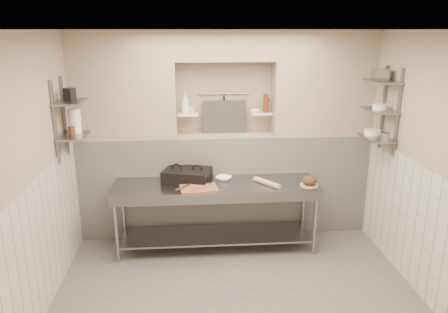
{
  "coord_description": "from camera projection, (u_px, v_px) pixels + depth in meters",
  "views": [
    {
      "loc": [
        -0.48,
        -4.05,
        2.8
      ],
      "look_at": [
        -0.08,
        0.9,
        1.35
      ],
      "focal_mm": 35.0,
      "sensor_mm": 36.0,
      "label": 1
    }
  ],
  "objects": [
    {
      "name": "alcove_shelf_right",
      "position": [
        261.0,
        113.0,
        5.93
      ],
      "size": [
        0.28,
        0.16,
        0.02
      ],
      "primitive_type": "cube",
      "color": "white",
      "rests_on": "backwall_lower"
    },
    {
      "name": "hanging_steel",
      "position": [
        224.0,
        106.0,
        6.02
      ],
      "size": [
        0.02,
        0.02,
        0.3
      ],
      "primitive_type": "cylinder",
      "color": "black",
      "rests_on": "utensil_rail"
    },
    {
      "name": "wall_front",
      "position": [
        281.0,
        295.0,
        2.39
      ],
      "size": [
        4.0,
        0.1,
        2.8
      ],
      "primitive_type": "cube",
      "color": "tan",
      "rests_on": "ground"
    },
    {
      "name": "shelf_rail_right_a",
      "position": [
        383.0,
        107.0,
        5.53
      ],
      "size": [
        0.03,
        0.03,
        1.05
      ],
      "primitive_type": "cube",
      "color": "slate",
      "rests_on": "wall_right"
    },
    {
      "name": "alcove_shelf_left",
      "position": [
        188.0,
        115.0,
        5.86
      ],
      "size": [
        0.28,
        0.16,
        0.02
      ],
      "primitive_type": "cube",
      "color": "white",
      "rests_on": "backwall_lower"
    },
    {
      "name": "canister_right",
      "position": [
        385.0,
        137.0,
        5.19
      ],
      "size": [
        0.11,
        0.11,
        0.11
      ],
      "primitive_type": "cylinder",
      "color": "gray",
      "rests_on": "wall_shelf_right_lower"
    },
    {
      "name": "jug_left",
      "position": [
        75.0,
        121.0,
        5.18
      ],
      "size": [
        0.14,
        0.14,
        0.29
      ],
      "primitive_type": "cylinder",
      "color": "white",
      "rests_on": "wall_shelf_left_lower"
    },
    {
      "name": "utensil_rail",
      "position": [
        224.0,
        94.0,
        5.99
      ],
      "size": [
        0.7,
        0.02,
        0.02
      ],
      "primitive_type": "cylinder",
      "rotation": [
        0.0,
        1.57,
        0.0
      ],
      "color": "gray",
      "rests_on": "wall_back"
    },
    {
      "name": "backwall_pillar_left",
      "position": [
        124.0,
        85.0,
        5.68
      ],
      "size": [
        1.35,
        0.4,
        1.4
      ],
      "primitive_type": "cube",
      "color": "tan",
      "rests_on": "backwall_lower"
    },
    {
      "name": "backwall_header",
      "position": [
        225.0,
        45.0,
        5.64
      ],
      "size": [
        1.3,
        0.4,
        0.4
      ],
      "primitive_type": "cube",
      "color": "tan",
      "rests_on": "backwall_lower"
    },
    {
      "name": "bread_loaf",
      "position": [
        309.0,
        180.0,
        5.5
      ],
      "size": [
        0.19,
        0.19,
        0.11
      ],
      "primitive_type": "ellipsoid",
      "color": "#4C2D19",
      "rests_on": "bread_board"
    },
    {
      "name": "wall_shelf_right_upper",
      "position": [
        383.0,
        81.0,
        5.23
      ],
      "size": [
        0.3,
        0.5,
        0.03
      ],
      "primitive_type": "cube",
      "color": "slate",
      "rests_on": "wall_right"
    },
    {
      "name": "condiment_c",
      "position": [
        267.0,
        107.0,
        5.95
      ],
      "size": [
        0.08,
        0.08,
        0.13
      ],
      "primitive_type": "cylinder",
      "color": "white",
      "rests_on": "alcove_shelf_right"
    },
    {
      "name": "wall_left",
      "position": [
        25.0,
        183.0,
        4.15
      ],
      "size": [
        0.1,
        3.9,
        2.8
      ],
      "primitive_type": "cube",
      "color": "tan",
      "rests_on": "ground"
    },
    {
      "name": "wall_shelf_right_lower",
      "position": [
        377.0,
        138.0,
        5.42
      ],
      "size": [
        0.3,
        0.5,
        0.02
      ],
      "primitive_type": "cube",
      "color": "slate",
      "rests_on": "wall_right"
    },
    {
      "name": "wainscot_right",
      "position": [
        424.0,
        234.0,
        4.65
      ],
      "size": [
        0.02,
        3.9,
        1.4
      ],
      "primitive_type": "cube",
      "color": "silver",
      "rests_on": "floor"
    },
    {
      "name": "jar_alcove",
      "position": [
        192.0,
        109.0,
        5.85
      ],
      "size": [
        0.07,
        0.07,
        0.11
      ],
      "primitive_type": "cube",
      "color": "tan",
      "rests_on": "alcove_shelf_left"
    },
    {
      "name": "mixing_bowl",
      "position": [
        224.0,
        178.0,
        5.71
      ],
      "size": [
        0.26,
        0.26,
        0.05
      ],
      "primitive_type": "imported",
      "rotation": [
        0.0,
        0.0,
        -0.39
      ],
      "color": "white",
      "rests_on": "prep_table"
    },
    {
      "name": "bowl_right_mid",
      "position": [
        380.0,
        107.0,
        5.32
      ],
      "size": [
        0.17,
        0.17,
        0.06
      ],
      "primitive_type": "cylinder",
      "color": "white",
      "rests_on": "wall_shelf_right_mid"
    },
    {
      "name": "bread_board",
      "position": [
        309.0,
        185.0,
        5.52
      ],
      "size": [
        0.23,
        0.23,
        0.01
      ],
      "primitive_type": "cylinder",
      "color": "#C4AB8B",
      "rests_on": "prep_table"
    },
    {
      "name": "rolling_pin",
      "position": [
        267.0,
        183.0,
        5.53
      ],
      "size": [
        0.31,
        0.38,
        0.06
      ],
      "primitive_type": "cylinder",
      "rotation": [
        1.57,
        0.0,
        0.66
      ],
      "color": "#C4AB8B",
      "rests_on": "prep_table"
    },
    {
      "name": "wall_back",
      "position": [
        223.0,
        131.0,
        6.22
      ],
      "size": [
        4.0,
        0.1,
        2.8
      ],
      "primitive_type": "cube",
      "color": "tan",
      "rests_on": "ground"
    },
    {
      "name": "panini_press",
      "position": [
        187.0,
        175.0,
        5.66
      ],
      "size": [
        0.68,
        0.57,
        0.16
      ],
      "rotation": [
        0.0,
        0.0,
        -0.29
      ],
      "color": "black",
      "rests_on": "prep_table"
    },
    {
      "name": "bottle_soap",
      "position": [
        185.0,
        103.0,
        5.79
      ],
      "size": [
        0.12,
        0.12,
        0.28
      ],
      "primitive_type": "imported",
      "rotation": [
        0.0,
        0.0,
        0.09
      ],
      "color": "white",
      "rests_on": "alcove_shelf_left"
    },
    {
      "name": "box_left_upper",
      "position": [
        70.0,
        94.0,
        4.98
      ],
      "size": [
        0.14,
        0.14,
        0.15
      ],
      "primitive_type": "cube",
      "rotation": [
        0.0,
        0.0,
        -0.39
      ],
      "color": "black",
      "rests_on": "wall_shelf_left_upper"
    },
    {
      "name": "ceiling",
      "position": [
        241.0,
        24.0,
        3.9
      ],
      "size": [
        4.0,
        3.9,
        0.1
      ],
      "primitive_type": "cube",
      "color": "silver",
      "rests_on": "ground"
    },
    {
      "name": "alcove_sill",
      "position": [
        225.0,
        135.0,
        5.98
      ],
      "size": [
        1.3,
        0.4,
        0.02
      ],
      "primitive_type": "cube",
      "color": "tan",
      "rests_on": "backwall_lower"
    },
    {
      "name": "shelf_rail_right_b",
      "position": [
        398.0,
        113.0,
        5.14
      ],
      "size": [
        0.03,
        0.03,
        1.05
      ],
      "primitive_type": "cube",
      "color": "slate",
      "rests_on": "wall_right"
    },
    {
      "name": "cutting_board",
      "position": [
        199.0,
        189.0,
        5.34
      ],
      "size": [
        0.48,
        0.36,
        0.04
      ],
      "primitive_type": "cube",
      "rotation": [
        0.0,
        0.0,
        0.11
      ],
      "color": "brown",
      "rests_on": "prep_table"
    },
    {
      "name": "wall_shelf_left_upper",
      "position": [
        70.0,
        102.0,
        5.0
      ],
      "size": [
        0.3,
        0.5,
        0.03
      ],
      "primitive_type": "cube",
      "color": "slate",
      "rests_on": "wall_left"
    },
    {
      "name": "bowl_alcove",
      "position": [
        255.0,
        111.0,
        5.9
      ],
      "size": [
        0.14,
        0.14,
        0.04
      ],
      "primitive_type": "imported",
      "rotation": [
        0.0,
        0.0,
        -0.03
      ],
      "color": "white",
      "rests_on": "alcove_shelf_right"
    },
    {
      "name": "tongs",
      "position": [
        183.0,
        187.0,
        5.31
      ],
      "size": [
        0.18,
        0.22,
        0.02
      ],
      "primitive_type": "cylinder",
      "rotation": [
        1.57,
        0.0,
        -0.66
      ],
      "color": "gray",
      "rests_on": "cutting_board"
    },
    {
      "name": "condiment_b",
      "position": [
        266.0,
        103.0,
        5.89
      ],
      "size": [
        0.06,
        0.06,
        0.26
      ],
      "primitive_type": "cylinder",
      "color": "#502415",
      "rests_on": "alcove_shelf_right"
    },
    {
      "name": "wall_shelf_right_mid",
      "position": [
        380.0,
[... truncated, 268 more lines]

